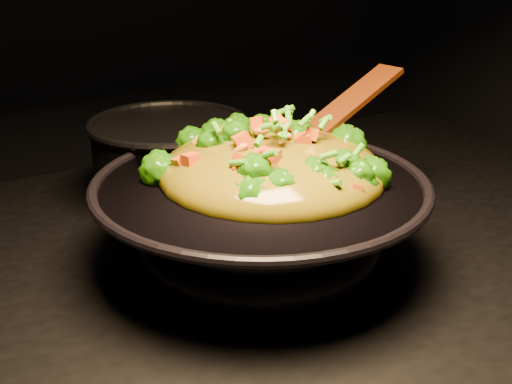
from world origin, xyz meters
TOP-DOWN VIEW (x-y plane):
  - wok at (-0.08, -0.01)m, footprint 0.51×0.51m
  - stir_fry at (-0.06, 0.01)m, footprint 0.31×0.31m
  - spatula at (0.05, 0.04)m, footprint 0.26×0.09m
  - back_pot at (-0.10, 0.24)m, footprint 0.29×0.29m

SIDE VIEW (x-z plane):
  - wok at x=-0.08m, z-range 0.90..1.01m
  - back_pot at x=-0.10m, z-range 0.90..1.03m
  - spatula at x=0.05m, z-range 1.00..1.11m
  - stir_fry at x=-0.06m, z-range 1.01..1.10m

